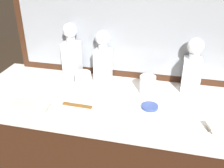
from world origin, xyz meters
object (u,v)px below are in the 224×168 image
at_px(crystal_decanter_far_left, 103,61).
at_px(crystal_tumbler_rear, 83,81).
at_px(tortoiseshell_comb, 77,105).
at_px(crystal_tumbler_front, 147,85).
at_px(silver_brush_far_left, 31,105).
at_px(crystal_decanter_front, 72,56).
at_px(porcelain_dish, 150,107).
at_px(crystal_decanter_left, 192,70).

xyz_separation_m(crystal_decanter_far_left, crystal_tumbler_rear, (-0.08, -0.11, -0.07)).
bearing_deg(tortoiseshell_comb, crystal_tumbler_front, 33.56).
bearing_deg(crystal_decanter_far_left, silver_brush_far_left, -125.24).
bearing_deg(crystal_decanter_far_left, crystal_tumbler_front, -19.10).
xyz_separation_m(crystal_decanter_front, crystal_decanter_far_left, (0.17, 0.00, -0.01)).
bearing_deg(crystal_tumbler_rear, tortoiseshell_comb, -80.47).
xyz_separation_m(crystal_decanter_far_left, tortoiseshell_comb, (-0.05, -0.28, -0.11)).
relative_size(silver_brush_far_left, tortoiseshell_comb, 1.23).
xyz_separation_m(crystal_tumbler_front, silver_brush_far_left, (-0.49, -0.26, -0.03)).
distance_m(crystal_decanter_front, silver_brush_far_left, 0.36).
bearing_deg(porcelain_dish, crystal_tumbler_rear, 162.64).
relative_size(crystal_tumbler_rear, tortoiseshell_comb, 0.61).
height_order(crystal_tumbler_front, crystal_tumbler_rear, crystal_tumbler_front).
distance_m(crystal_tumbler_front, tortoiseshell_comb, 0.36).
bearing_deg(crystal_decanter_left, crystal_decanter_front, 179.77).
bearing_deg(tortoiseshell_comb, silver_brush_far_left, -162.54).
xyz_separation_m(crystal_decanter_front, porcelain_dish, (0.45, -0.22, -0.12)).
xyz_separation_m(crystal_decanter_left, tortoiseshell_comb, (-0.50, -0.27, -0.11)).
relative_size(porcelain_dish, tortoiseshell_comb, 0.54).
relative_size(crystal_decanter_far_left, crystal_decanter_left, 1.01).
relative_size(crystal_decanter_front, tortoiseshell_comb, 2.15).
relative_size(crystal_decanter_far_left, porcelain_dish, 3.59).
relative_size(crystal_tumbler_rear, porcelain_dish, 1.12).
xyz_separation_m(crystal_tumbler_front, tortoiseshell_comb, (-0.30, -0.20, -0.04)).
bearing_deg(tortoiseshell_comb, crystal_tumbler_rear, 99.53).
height_order(crystal_decanter_far_left, crystal_decanter_left, crystal_decanter_far_left).
bearing_deg(crystal_tumbler_rear, crystal_tumbler_front, 4.41).
bearing_deg(crystal_decanter_left, crystal_tumbler_front, -158.92).
relative_size(crystal_tumbler_front, porcelain_dish, 1.16).
height_order(crystal_decanter_front, crystal_tumbler_front, crystal_decanter_front).
xyz_separation_m(crystal_decanter_front, silver_brush_far_left, (-0.07, -0.34, -0.11)).
xyz_separation_m(crystal_decanter_left, crystal_tumbler_rear, (-0.53, -0.10, -0.07)).
distance_m(silver_brush_far_left, porcelain_dish, 0.53).
height_order(crystal_decanter_left, crystal_tumbler_rear, crystal_decanter_left).
bearing_deg(silver_brush_far_left, crystal_tumbler_rear, 54.42).
relative_size(crystal_decanter_front, crystal_decanter_far_left, 1.10).
xyz_separation_m(crystal_decanter_far_left, crystal_decanter_left, (0.45, -0.01, -0.00)).
bearing_deg(silver_brush_far_left, crystal_decanter_front, 78.12).
height_order(crystal_tumbler_front, silver_brush_far_left, crystal_tumbler_front).
bearing_deg(crystal_decanter_far_left, crystal_tumbler_rear, -124.52).
relative_size(crystal_decanter_left, tortoiseshell_comb, 1.93).
height_order(crystal_tumbler_rear, porcelain_dish, crystal_tumbler_rear).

